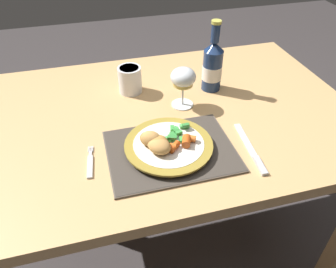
{
  "coord_description": "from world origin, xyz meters",
  "views": [
    {
      "loc": [
        -0.21,
        -0.84,
        1.35
      ],
      "look_at": [
        -0.03,
        -0.16,
        0.78
      ],
      "focal_mm": 35.0,
      "sensor_mm": 36.0,
      "label": 1
    }
  ],
  "objects": [
    {
      "name": "dinner_plate",
      "position": [
        -0.04,
        -0.18,
        0.76
      ],
      "size": [
        0.24,
        0.24,
        0.02
      ],
      "color": "white",
      "rests_on": "placemat"
    },
    {
      "name": "wine_glass",
      "position": [
        0.07,
        0.03,
        0.84
      ],
      "size": [
        0.08,
        0.08,
        0.14
      ],
      "color": "silver",
      "rests_on": "dining_table"
    },
    {
      "name": "dining_table",
      "position": [
        0.0,
        0.0,
        0.64
      ],
      "size": [
        1.24,
        0.82,
        0.74
      ],
      "color": "tan",
      "rests_on": "ground"
    },
    {
      "name": "placemat",
      "position": [
        -0.03,
        -0.19,
        0.74
      ],
      "size": [
        0.35,
        0.26,
        0.01
      ],
      "color": "brown",
      "rests_on": "dining_table"
    },
    {
      "name": "bottle",
      "position": [
        0.2,
        0.1,
        0.83
      ],
      "size": [
        0.07,
        0.07,
        0.24
      ],
      "color": "navy",
      "rests_on": "dining_table"
    },
    {
      "name": "fork",
      "position": [
        -0.25,
        -0.18,
        0.74
      ],
      "size": [
        0.03,
        0.12,
        0.01
      ],
      "color": "silver",
      "rests_on": "dining_table"
    },
    {
      "name": "table_knife",
      "position": [
        0.19,
        -0.25,
        0.74
      ],
      "size": [
        0.04,
        0.22,
        0.01
      ],
      "color": "silver",
      "rests_on": "dining_table"
    },
    {
      "name": "breaded_croquettes",
      "position": [
        -0.07,
        -0.19,
        0.79
      ],
      "size": [
        0.09,
        0.11,
        0.04
      ],
      "color": "tan",
      "rests_on": "dinner_plate"
    },
    {
      "name": "ground_plane",
      "position": [
        0.0,
        0.0,
        0.0
      ],
      "size": [
        6.0,
        6.0,
        0.0
      ],
      "primitive_type": "plane",
      "color": "#383333"
    },
    {
      "name": "green_beans_pile",
      "position": [
        -0.01,
        -0.15,
        0.77
      ],
      "size": [
        0.09,
        0.08,
        0.02
      ],
      "color": "#4CA84C",
      "rests_on": "dinner_plate"
    },
    {
      "name": "drinking_cup",
      "position": [
        -0.08,
        0.16,
        0.79
      ],
      "size": [
        0.08,
        0.08,
        0.09
      ],
      "color": "white",
      "rests_on": "dining_table"
    },
    {
      "name": "glazed_carrots",
      "position": [
        -0.01,
        -0.2,
        0.78
      ],
      "size": [
        0.1,
        0.06,
        0.02
      ],
      "color": "orange",
      "rests_on": "dinner_plate"
    }
  ]
}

